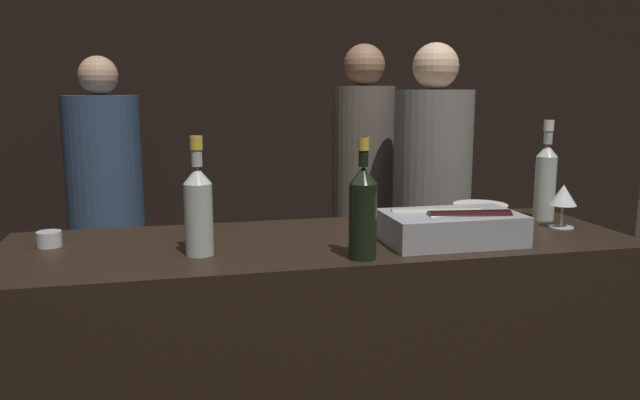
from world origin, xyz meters
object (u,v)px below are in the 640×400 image
(white_wine_bottle, at_px, (546,178))
(person_grey_polo, at_px, (363,196))
(bowl_white, at_px, (480,213))
(candle_votive, at_px, (49,239))
(ice_bin_with_bottles, at_px, (452,226))
(wine_glass, at_px, (563,197))
(person_blond_tee, at_px, (106,198))
(rose_wine_bottle, at_px, (198,207))
(person_in_hoodie, at_px, (431,212))
(champagne_bottle, at_px, (363,210))

(white_wine_bottle, height_order, person_grey_polo, person_grey_polo)
(bowl_white, height_order, candle_votive, bowl_white)
(ice_bin_with_bottles, bearing_deg, bowl_white, 48.21)
(wine_glass, height_order, person_grey_polo, person_grey_polo)
(candle_votive, height_order, person_blond_tee, person_blond_tee)
(rose_wine_bottle, height_order, white_wine_bottle, white_wine_bottle)
(candle_votive, height_order, person_in_hoodie, person_in_hoodie)
(white_wine_bottle, bearing_deg, champagne_bottle, -155.73)
(rose_wine_bottle, height_order, person_grey_polo, person_grey_polo)
(ice_bin_with_bottles, relative_size, person_grey_polo, 0.23)
(white_wine_bottle, height_order, person_in_hoodie, person_in_hoodie)
(bowl_white, relative_size, candle_votive, 2.63)
(candle_votive, bearing_deg, wine_glass, -4.10)
(wine_glass, bearing_deg, person_blond_tee, 133.29)
(wine_glass, distance_m, person_blond_tee, 2.44)
(ice_bin_with_bottles, relative_size, candle_votive, 5.65)
(white_wine_bottle, height_order, champagne_bottle, white_wine_bottle)
(wine_glass, height_order, white_wine_bottle, white_wine_bottle)
(ice_bin_with_bottles, xyz_separation_m, wine_glass, (0.46, 0.11, 0.06))
(white_wine_bottle, relative_size, champagne_bottle, 1.06)
(wine_glass, height_order, person_blond_tee, person_blond_tee)
(candle_votive, relative_size, person_grey_polo, 0.04)
(rose_wine_bottle, xyz_separation_m, white_wine_bottle, (1.24, 0.22, 0.01))
(person_grey_polo, bearing_deg, person_blond_tee, 46.60)
(rose_wine_bottle, distance_m, person_in_hoodie, 1.46)
(candle_votive, height_order, white_wine_bottle, white_wine_bottle)
(person_grey_polo, bearing_deg, bowl_white, 163.07)
(bowl_white, height_order, person_blond_tee, person_blond_tee)
(ice_bin_with_bottles, distance_m, rose_wine_bottle, 0.77)
(ice_bin_with_bottles, height_order, person_grey_polo, person_grey_polo)
(ice_bin_with_bottles, relative_size, wine_glass, 2.76)
(ice_bin_with_bottles, xyz_separation_m, white_wine_bottle, (0.47, 0.24, 0.10))
(champagne_bottle, bearing_deg, wine_glass, 15.92)
(wine_glass, xyz_separation_m, person_grey_polo, (-0.33, 1.24, -0.19))
(candle_votive, distance_m, person_grey_polo, 1.74)
(ice_bin_with_bottles, relative_size, person_blond_tee, 0.24)
(ice_bin_with_bottles, height_order, candle_votive, ice_bin_with_bottles)
(rose_wine_bottle, distance_m, white_wine_bottle, 1.25)
(rose_wine_bottle, height_order, champagne_bottle, same)
(wine_glass, height_order, person_in_hoodie, person_in_hoodie)
(bowl_white, xyz_separation_m, person_blond_tee, (-1.43, 1.62, -0.17))
(ice_bin_with_bottles, xyz_separation_m, person_blond_tee, (-1.21, 1.87, -0.18))
(bowl_white, bearing_deg, ice_bin_with_bottles, -131.79)
(rose_wine_bottle, xyz_separation_m, person_blond_tee, (-0.45, 1.84, -0.27))
(bowl_white, distance_m, candle_votive, 1.43)
(person_in_hoodie, bearing_deg, ice_bin_with_bottles, 46.09)
(champagne_bottle, bearing_deg, white_wine_bottle, 24.27)
(ice_bin_with_bottles, height_order, white_wine_bottle, white_wine_bottle)
(bowl_white, bearing_deg, person_grey_polo, 95.15)
(person_in_hoodie, bearing_deg, champagne_bottle, 34.03)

